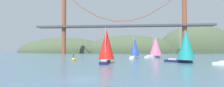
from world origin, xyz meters
The scene contains 10 objects.
ground_plane centered at (0.00, 0.00, 0.00)m, with size 360.00×360.00×0.00m, color #426075.
headland_center centered at (5.00, 135.00, 0.00)m, with size 84.14×44.00×29.94m, color #425138.
headland_left centered at (-55.00, 135.00, 0.00)m, with size 85.06×44.00×26.76m, color #425138.
headland_right centered at (60.00, 135.00, 0.00)m, with size 64.43×44.00×46.50m, color #425138.
suspension_bridge centered at (0.00, 95.00, 19.65)m, with size 114.34×6.00×42.34m.
sailboat_red_spinnaker centered at (-0.28, 23.62, 4.51)m, with size 4.07×7.55×8.82m.
sailboat_blue_spinnaker centered at (7.21, 44.65, 3.90)m, with size 3.94×6.55×8.25m.
sailboat_pink_spinnaker centered at (15.44, 51.06, 4.46)m, with size 8.14×8.05×9.16m.
sailboat_teal_sail centered at (19.78, 26.65, 4.51)m, with size 7.96×7.60×9.38m.
channel_buoy centered at (-11.37, 31.60, 0.37)m, with size 1.10×1.10×2.64m.
Camera 1 is at (6.02, -20.97, 3.68)m, focal length 28.73 mm.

